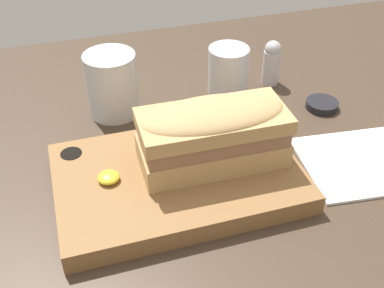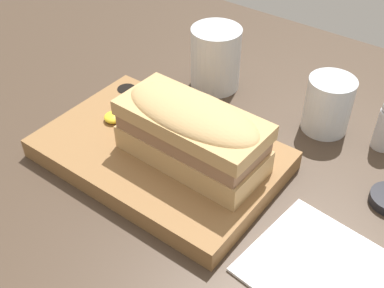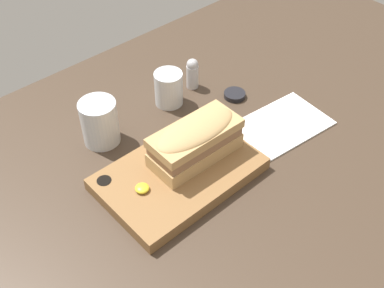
% 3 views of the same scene
% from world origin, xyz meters
% --- Properties ---
extents(dining_table, '(1.91, 0.99, 0.02)m').
position_xyz_m(dining_table, '(0.00, 0.00, 0.01)').
color(dining_table, '#423326').
rests_on(dining_table, ground).
extents(serving_board, '(0.30, 0.20, 0.03)m').
position_xyz_m(serving_board, '(0.02, 0.02, 0.03)').
color(serving_board, olive).
rests_on(serving_board, dining_table).
extents(sandwich, '(0.18, 0.09, 0.08)m').
position_xyz_m(sandwich, '(0.07, 0.03, 0.09)').
color(sandwich, tan).
rests_on(sandwich, serving_board).
extents(mustard_dollop, '(0.03, 0.03, 0.01)m').
position_xyz_m(mustard_dollop, '(-0.06, 0.03, 0.05)').
color(mustard_dollop, yellow).
rests_on(mustard_dollop, serving_board).
extents(water_glass, '(0.08, 0.08, 0.10)m').
position_xyz_m(water_glass, '(-0.02, 0.21, 0.06)').
color(water_glass, silver).
rests_on(water_glass, dining_table).
extents(wine_glass, '(0.06, 0.06, 0.08)m').
position_xyz_m(wine_glass, '(0.17, 0.22, 0.06)').
color(wine_glass, silver).
rests_on(wine_glass, dining_table).
extents(napkin, '(0.22, 0.16, 0.00)m').
position_xyz_m(napkin, '(0.30, -0.01, 0.02)').
color(napkin, white).
rests_on(napkin, dining_table).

